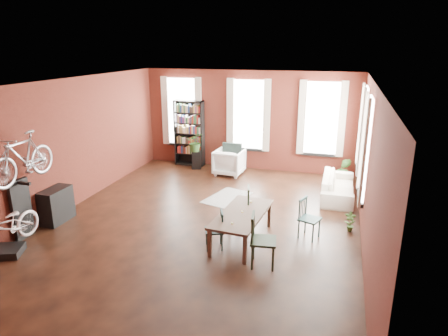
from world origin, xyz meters
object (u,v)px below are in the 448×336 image
at_px(dining_chair_d, 310,219).
at_px(cream_sofa, 338,183).
at_px(dining_chair_b, 239,208).
at_px(white_armchair, 229,161).
at_px(dining_chair_c, 263,241).
at_px(dining_table, 242,227).
at_px(console_table, 56,205).
at_px(dining_chair_a, 214,230).
at_px(bike_trainer, 8,251).
at_px(bicycle_floor, 3,209).
at_px(bookshelf, 189,133).
at_px(plant_stand, 197,160).

height_order(dining_chair_d, cream_sofa, dining_chair_d).
distance_m(dining_chair_b, white_armchair, 3.91).
bearing_deg(dining_chair_c, dining_table, 28.43).
xyz_separation_m(dining_chair_d, console_table, (-5.70, -0.84, -0.03)).
bearing_deg(dining_chair_a, white_armchair, 170.06).
relative_size(dining_table, bike_trainer, 3.62).
xyz_separation_m(dining_chair_b, bicycle_floor, (-4.04, -2.43, 0.48)).
xyz_separation_m(bookshelf, plant_stand, (0.37, -0.35, -0.81)).
height_order(dining_table, dining_chair_b, dining_chair_b).
xyz_separation_m(dining_chair_a, console_table, (-3.90, 0.18, 0.01)).
bearing_deg(dining_chair_c, bookshelf, 24.64).
height_order(dining_table, plant_stand, dining_table).
bearing_deg(dining_chair_b, cream_sofa, 128.11).
distance_m(dining_chair_a, console_table, 3.91).
xyz_separation_m(dining_chair_a, white_armchair, (-1.04, 4.73, 0.05)).
bearing_deg(plant_stand, cream_sofa, -16.47).
height_order(white_armchair, bike_trainer, white_armchair).
height_order(dining_table, bicycle_floor, bicycle_floor).
bearing_deg(dining_chair_a, bicycle_floor, -92.06).
bearing_deg(dining_chair_a, bookshelf, -176.28).
relative_size(dining_chair_b, bicycle_floor, 0.60).
xyz_separation_m(dining_table, cream_sofa, (1.86, 3.21, 0.09)).
distance_m(bookshelf, console_table, 5.40).
bearing_deg(bookshelf, dining_chair_c, -57.20).
bearing_deg(dining_chair_d, dining_chair_c, 172.19).
bearing_deg(bicycle_floor, bike_trainer, -107.81).
relative_size(white_armchair, bicycle_floor, 0.54).
height_order(dining_table, cream_sofa, cream_sofa).
bearing_deg(plant_stand, dining_table, -59.28).
xyz_separation_m(cream_sofa, console_table, (-6.23, -3.50, -0.01)).
distance_m(dining_table, console_table, 4.38).
bearing_deg(plant_stand, white_armchair, -13.90).
xyz_separation_m(bookshelf, console_table, (-1.28, -5.20, -0.70)).
height_order(cream_sofa, bicycle_floor, bicycle_floor).
bearing_deg(dining_chair_c, dining_chair_a, 62.98).
height_order(bike_trainer, console_table, console_table).
relative_size(dining_table, plant_stand, 3.18).
bearing_deg(white_armchair, dining_chair_d, 130.81).
xyz_separation_m(dining_chair_c, cream_sofa, (1.25, 4.04, -0.10)).
relative_size(dining_chair_a, bicycle_floor, 0.48).
distance_m(dining_table, bike_trainer, 4.67).
height_order(bike_trainer, bicycle_floor, bicycle_floor).
bearing_deg(cream_sofa, dining_chair_b, 141.89).
distance_m(white_armchair, bicycle_floor, 6.73).
distance_m(dining_chair_b, console_table, 4.25).
bearing_deg(dining_chair_c, cream_sofa, -25.31).
bearing_deg(bike_trainer, dining_chair_b, 31.34).
relative_size(bookshelf, bicycle_floor, 1.35).
distance_m(dining_chair_a, dining_chair_b, 1.07).
relative_size(dining_chair_a, bookshelf, 0.36).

